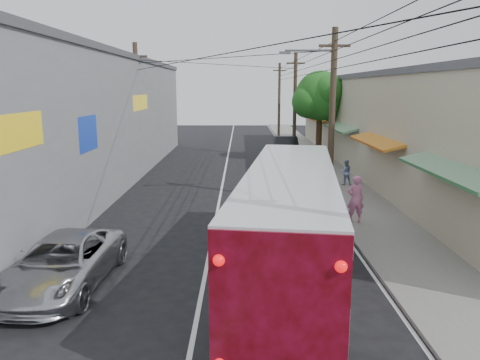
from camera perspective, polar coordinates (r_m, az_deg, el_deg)
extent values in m
cube|color=slate|center=(29.46, 10.78, 0.59)|extent=(3.00, 80.00, 0.12)
cube|color=#AFAA8B|center=(32.13, 18.28, 6.39)|extent=(6.00, 40.00, 6.00)
cube|color=#4C4C51|center=(32.06, 18.62, 11.91)|extent=(6.20, 40.00, 0.30)
cube|color=#176728|center=(16.11, 24.51, 1.33)|extent=(1.39, 6.00, 0.46)
cube|color=#C04A16|center=(23.56, 16.58, 4.69)|extent=(1.39, 6.00, 0.46)
cube|color=#176728|center=(31.28, 12.48, 6.38)|extent=(1.39, 6.00, 0.46)
cube|color=#C04A16|center=(39.11, 9.99, 7.39)|extent=(1.39, 6.00, 0.46)
cube|color=#176728|center=(47.00, 8.34, 8.05)|extent=(1.39, 6.00, 0.46)
cube|color=gray|center=(28.19, -19.82, 6.72)|extent=(7.00, 36.00, 7.00)
cube|color=#4C4C51|center=(28.18, -20.31, 14.02)|extent=(7.20, 36.00, 0.30)
cube|color=yellow|center=(13.92, -25.97, 5.22)|extent=(0.12, 3.50, 1.00)
cube|color=#1433A5|center=(19.52, -18.16, 5.42)|extent=(0.12, 2.20, 1.40)
cube|color=yellow|center=(29.12, -12.13, 9.22)|extent=(0.12, 4.00, 0.90)
cylinder|color=#473828|center=(21.90, 11.14, 7.38)|extent=(0.28, 0.28, 8.00)
cube|color=#473828|center=(21.94, 11.47, 15.74)|extent=(1.40, 0.12, 0.12)
cylinder|color=#473828|center=(36.72, 6.69, 8.96)|extent=(0.28, 0.28, 8.00)
cube|color=#473828|center=(36.74, 6.81, 13.96)|extent=(1.40, 0.12, 0.12)
cylinder|color=#473828|center=(51.65, 4.80, 9.62)|extent=(0.28, 0.28, 8.00)
cube|color=#473828|center=(51.66, 4.86, 13.17)|extent=(1.40, 0.12, 0.12)
cylinder|color=#473828|center=(29.17, -12.38, 8.23)|extent=(0.28, 0.28, 8.00)
cube|color=#473828|center=(29.20, -12.65, 14.51)|extent=(1.40, 0.12, 0.12)
cylinder|color=#59595E|center=(21.74, 8.50, 15.35)|extent=(2.20, 0.10, 0.10)
cube|color=#59595E|center=(21.60, 5.50, 15.18)|extent=(0.50, 0.18, 0.12)
cylinder|color=#3F2B19|center=(35.10, 9.59, 5.51)|extent=(0.44, 0.44, 4.00)
sphere|color=#175516|center=(34.94, 9.75, 10.08)|extent=(3.60, 3.60, 3.60)
sphere|color=#175516|center=(35.73, 11.16, 9.09)|extent=(2.60, 2.60, 2.60)
sphere|color=#175516|center=(34.42, 8.34, 9.45)|extent=(2.40, 2.40, 2.40)
sphere|color=#175516|center=(34.02, 10.72, 10.70)|extent=(2.20, 2.20, 2.20)
sphere|color=#175516|center=(35.78, 9.03, 10.45)|extent=(2.00, 2.00, 2.00)
cube|color=silver|center=(13.26, 6.07, -7.90)|extent=(3.78, 11.21, 1.74)
cube|color=black|center=(13.34, 6.25, -2.04)|extent=(3.55, 9.40, 0.92)
cube|color=silver|center=(12.76, 6.24, 0.30)|extent=(3.78, 11.21, 0.46)
cube|color=maroon|center=(7.87, 4.67, -15.61)|extent=(2.26, 0.39, 2.66)
sphere|color=red|center=(7.61, -2.60, -9.73)|extent=(0.20, 0.20, 0.20)
sphere|color=red|center=(7.52, 12.21, -10.26)|extent=(0.20, 0.20, 0.20)
cylinder|color=black|center=(10.09, -1.70, -17.98)|extent=(0.40, 0.95, 0.92)
cylinder|color=black|center=(10.01, 12.07, -18.51)|extent=(0.40, 0.95, 0.92)
cylinder|color=black|center=(16.12, 2.28, -6.58)|extent=(0.40, 0.95, 0.92)
cylinder|color=black|center=(16.07, 10.50, -6.82)|extent=(0.40, 0.95, 0.92)
cylinder|color=black|center=(17.43, 2.74, -5.21)|extent=(0.40, 0.95, 0.92)
cylinder|color=black|center=(17.38, 10.32, -5.43)|extent=(0.40, 0.95, 0.92)
imported|color=silver|center=(13.77, -20.80, -9.45)|extent=(2.54, 5.11, 1.39)
imported|color=#A9A9B2|center=(25.94, 7.99, 0.75)|extent=(2.35, 5.11, 1.45)
imported|color=#242529|center=(32.41, 4.99, 2.77)|extent=(1.64, 3.90, 1.32)
imported|color=black|center=(36.87, 5.66, 4.02)|extent=(1.75, 4.94, 1.62)
imported|color=pink|center=(19.05, 13.90, -2.25)|extent=(0.69, 0.46, 1.88)
imported|color=#8897C6|center=(26.33, 12.75, 0.94)|extent=(0.68, 0.53, 1.39)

